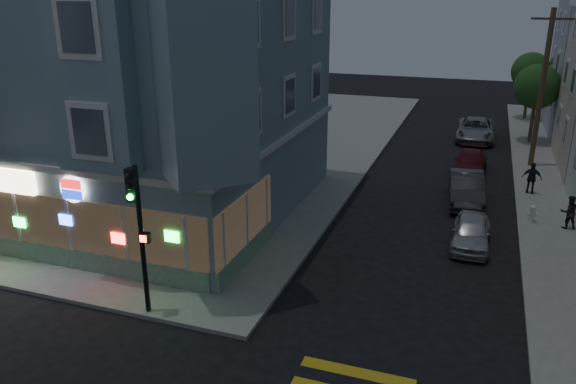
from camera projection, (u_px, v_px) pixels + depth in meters
The scene contains 14 objects.
ground at pixel (123, 359), 16.12m from camera, with size 120.00×120.00×0.00m, color black.
sidewalk_nw at pixel (153, 136), 40.74m from camera, with size 33.00×42.00×0.15m, color gray.
corner_building at pixel (141, 87), 25.79m from camera, with size 14.60×14.60×11.40m.
utility_pole at pixel (542, 87), 32.06m from camera, with size 2.20×0.30×9.00m.
street_tree_near at pixel (537, 87), 37.61m from camera, with size 3.00×3.00×5.30m.
street_tree_far at pixel (531, 72), 44.71m from camera, with size 3.00×3.00×5.30m.
pedestrian_a at pixel (569, 212), 24.45m from camera, with size 0.73×0.57×1.50m, color black.
pedestrian_b at pixel (532, 178), 28.68m from camera, with size 0.96×0.40×1.63m, color black.
parked_car_a at pixel (471, 232), 23.09m from camera, with size 1.49×3.70×1.26m, color #B7B9C0.
parked_car_b at pixel (466, 189), 27.81m from camera, with size 1.59×4.57×1.51m, color #333437.
parked_car_c at pixel (470, 163), 32.47m from camera, with size 1.74×4.28×1.24m, color #59141A.
parked_car_d at pixel (476, 129), 39.69m from camera, with size 2.50×5.42×1.51m, color #909599.
traffic_signal at pixel (138, 217), 17.06m from camera, with size 0.59×0.56×4.96m.
fire_hydrant at pixel (532, 213), 25.23m from camera, with size 0.46×0.26×0.79m.
Camera 1 is at (8.98, -11.20, 9.98)m, focal length 35.00 mm.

